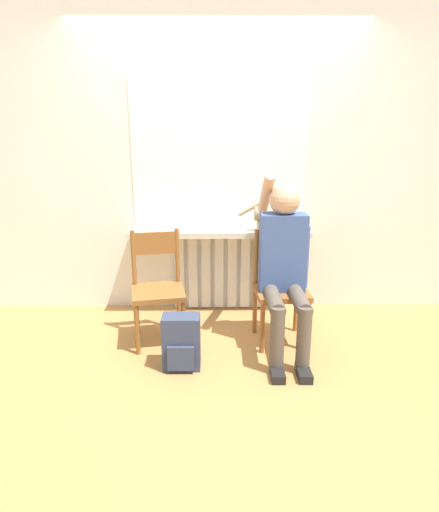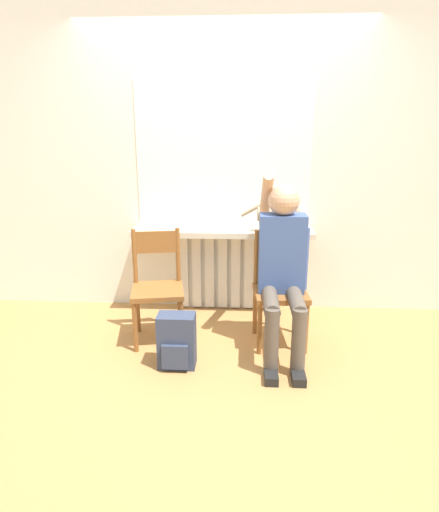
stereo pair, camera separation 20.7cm
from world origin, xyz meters
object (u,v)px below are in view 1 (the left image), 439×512
at_px(chair_left, 158,287).
at_px(chair_right, 280,286).
at_px(backpack, 181,343).
at_px(cat, 273,214).
at_px(person, 284,261).

distance_m(chair_left, chair_right, 0.95).
distance_m(chair_right, backpack, 0.89).
bearing_deg(cat, backpack, -128.24).
relative_size(chair_left, person, 0.65).
bearing_deg(chair_left, backpack, -74.39).
relative_size(chair_right, cat, 1.72).
bearing_deg(chair_left, person, -17.85).
relative_size(chair_left, backpack, 2.25).
height_order(chair_right, cat, cat).
distance_m(cat, backpack, 1.40).
bearing_deg(backpack, cat, 51.76).
bearing_deg(chair_left, chair_right, -10.49).
bearing_deg(cat, chair_right, -89.60).
bearing_deg(person, chair_right, 91.64).
bearing_deg(backpack, chair_right, 30.28).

